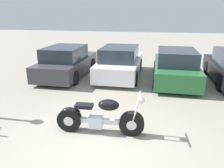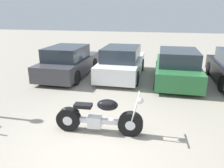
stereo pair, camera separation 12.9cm
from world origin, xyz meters
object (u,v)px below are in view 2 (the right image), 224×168
motorcycle (98,117)px  parked_car_dark_grey (69,62)px  parked_car_white (122,63)px  parked_car_green (177,67)px

motorcycle → parked_car_dark_grey: parked_car_dark_grey is taller
parked_car_white → parked_car_green: bearing=-7.4°
parked_car_dark_grey → parked_car_green: (4.96, 0.10, 0.00)m
parked_car_white → parked_car_green: 2.50m
parked_car_dark_grey → parked_car_white: size_ratio=1.00×
parked_car_dark_grey → parked_car_green: 4.96m
motorcycle → parked_car_green: parked_car_green is taller
parked_car_white → motorcycle: bearing=-86.6°
motorcycle → parked_car_green: 5.28m
motorcycle → parked_car_white: 5.14m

